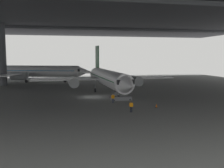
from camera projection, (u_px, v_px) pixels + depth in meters
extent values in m
plane|color=slate|center=(92.00, 97.00, 49.21)|extent=(110.00, 110.00, 0.00)
cylinder|color=#4C4F54|center=(2.00, 55.00, 67.90)|extent=(2.18, 2.18, 16.62)
cube|color=#38383D|center=(84.00, 17.00, 60.73)|extent=(121.00, 99.00, 1.20)
cube|color=#4C4F54|center=(79.00, 29.00, 76.89)|extent=(115.50, 0.50, 0.70)
cylinder|color=white|center=(108.00, 78.00, 53.36)|extent=(4.32, 25.26, 3.37)
cone|color=white|center=(128.00, 85.00, 39.76)|extent=(3.46, 4.17, 3.31)
cube|color=black|center=(124.00, 82.00, 41.78)|extent=(2.96, 2.47, 0.74)
cone|color=white|center=(96.00, 72.00, 66.92)|extent=(3.07, 5.50, 2.87)
cube|color=#19592D|center=(97.00, 57.00, 64.42)|extent=(0.38, 3.69, 5.52)
cube|color=white|center=(107.00, 72.00, 64.52)|extent=(4.40, 2.92, 0.16)
cube|color=white|center=(89.00, 73.00, 63.39)|extent=(4.40, 2.92, 0.16)
cube|color=white|center=(140.00, 77.00, 59.42)|extent=(14.33, 6.66, 0.24)
cylinder|color=#9EA3A8|center=(136.00, 81.00, 57.31)|extent=(2.26, 4.46, 2.09)
cube|color=white|center=(65.00, 79.00, 55.23)|extent=(14.33, 6.66, 0.24)
cylinder|color=#9EA3A8|center=(73.00, 82.00, 53.93)|extent=(2.26, 4.46, 2.09)
cube|color=#19592D|center=(108.00, 77.00, 53.33)|extent=(4.32, 23.42, 0.16)
cylinder|color=#9EA3A8|center=(118.00, 93.00, 45.44)|extent=(0.20, 0.20, 1.15)
cylinder|color=black|center=(118.00, 98.00, 45.53)|extent=(0.33, 0.91, 0.90)
cylinder|color=#9EA3A8|center=(115.00, 86.00, 56.50)|extent=(0.20, 0.20, 1.15)
cylinder|color=black|center=(115.00, 90.00, 56.58)|extent=(0.33, 0.91, 0.90)
cylinder|color=#9EA3A8|center=(95.00, 87.00, 55.40)|extent=(0.20, 0.20, 1.15)
cylinder|color=black|center=(95.00, 90.00, 55.49)|extent=(0.33, 0.91, 0.90)
cube|color=slate|center=(121.00, 98.00, 45.50)|extent=(3.67, 1.64, 0.70)
cube|color=slate|center=(121.00, 89.00, 45.31)|extent=(3.41, 1.43, 2.85)
cube|color=slate|center=(130.00, 81.00, 45.56)|extent=(1.15, 1.34, 0.12)
cylinder|color=black|center=(129.00, 78.00, 46.08)|extent=(0.06, 0.06, 1.00)
cylinder|color=black|center=(131.00, 78.00, 44.93)|extent=(0.06, 0.06, 1.00)
cylinder|color=black|center=(128.00, 98.00, 46.55)|extent=(0.30, 0.13, 0.30)
cylinder|color=black|center=(130.00, 100.00, 45.20)|extent=(0.30, 0.13, 0.30)
cylinder|color=black|center=(112.00, 99.00, 45.84)|extent=(0.30, 0.13, 0.30)
cylinder|color=black|center=(114.00, 100.00, 44.49)|extent=(0.30, 0.13, 0.30)
cylinder|color=#232838|center=(130.00, 109.00, 35.66)|extent=(0.14, 0.14, 0.79)
cylinder|color=#232838|center=(132.00, 109.00, 35.67)|extent=(0.14, 0.14, 0.79)
cube|color=orange|center=(131.00, 105.00, 35.59)|extent=(0.38, 0.26, 0.56)
cylinder|color=orange|center=(130.00, 105.00, 35.57)|extent=(0.09, 0.09, 0.53)
cylinder|color=orange|center=(133.00, 105.00, 35.61)|extent=(0.09, 0.09, 0.53)
sphere|color=brown|center=(131.00, 102.00, 35.55)|extent=(0.21, 0.21, 0.21)
cylinder|color=#232838|center=(112.00, 101.00, 42.67)|extent=(0.14, 0.14, 0.79)
cylinder|color=#232838|center=(113.00, 101.00, 42.70)|extent=(0.14, 0.14, 0.79)
cube|color=orange|center=(113.00, 97.00, 42.61)|extent=(0.36, 0.23, 0.56)
cylinder|color=orange|center=(112.00, 97.00, 42.56)|extent=(0.09, 0.09, 0.53)
cylinder|color=orange|center=(114.00, 97.00, 42.65)|extent=(0.09, 0.09, 0.53)
sphere|color=tan|center=(113.00, 94.00, 42.57)|extent=(0.21, 0.21, 0.21)
cylinder|color=white|center=(37.00, 71.00, 77.29)|extent=(25.68, 11.25, 3.47)
cone|color=white|center=(84.00, 72.00, 75.75)|extent=(5.01, 4.52, 3.40)
cube|color=black|center=(77.00, 70.00, 75.94)|extent=(3.22, 3.55, 0.76)
cube|color=white|center=(6.00, 69.00, 80.84)|extent=(4.06, 5.08, 0.16)
cube|color=white|center=(36.00, 71.00, 86.66)|extent=(10.46, 15.75, 0.24)
cylinder|color=#9EA3A8|center=(39.00, 73.00, 84.80)|extent=(4.95, 3.43, 2.15)
cube|color=white|center=(9.00, 74.00, 68.88)|extent=(10.46, 15.75, 0.24)
cylinder|color=#9EA3A8|center=(19.00, 76.00, 70.47)|extent=(4.95, 3.43, 2.15)
cube|color=#1972B2|center=(37.00, 70.00, 77.26)|extent=(23.90, 10.74, 0.16)
cylinder|color=#9EA3A8|center=(65.00, 78.00, 76.60)|extent=(0.20, 0.20, 1.15)
cylinder|color=black|center=(65.00, 81.00, 76.68)|extent=(0.95, 0.56, 0.90)
cylinder|color=#9EA3A8|center=(33.00, 77.00, 80.09)|extent=(0.20, 0.20, 1.15)
cylinder|color=black|center=(33.00, 80.00, 80.18)|extent=(0.95, 0.56, 0.90)
cylinder|color=#9EA3A8|center=(26.00, 79.00, 75.47)|extent=(0.20, 0.20, 1.15)
cylinder|color=black|center=(26.00, 81.00, 75.56)|extent=(0.95, 0.56, 0.90)
cube|color=black|center=(156.00, 107.00, 39.07)|extent=(0.36, 0.36, 0.04)
cone|color=orange|center=(156.00, 105.00, 39.04)|extent=(0.30, 0.30, 0.56)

